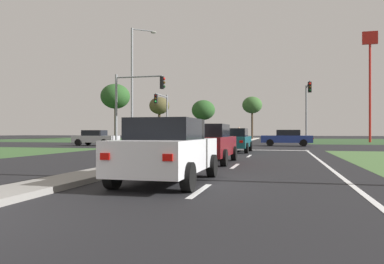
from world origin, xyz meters
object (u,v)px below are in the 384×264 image
(treeline_second, at_px, (159,106))
(car_teal_fourth, at_px, (234,140))
(car_maroon_second, at_px, (207,143))
(traffic_signal_near_left, at_px, (133,98))
(treeline_fourth, at_px, (252,105))
(treeline_third, at_px, (203,110))
(pedestrian_at_median, at_px, (239,133))
(car_blue_near, at_px, (287,138))
(fastfood_pole_sign, at_px, (370,63))
(traffic_signal_far_right, at_px, (307,102))
(street_lamp_second, at_px, (134,81))
(car_white_fifth, at_px, (168,150))
(car_silver_third, at_px, (96,138))
(car_navy_sixth, at_px, (237,135))
(treeline_near, at_px, (115,97))
(traffic_signal_far_left, at_px, (163,109))

(treeline_second, bearing_deg, car_teal_fourth, -64.62)
(car_maroon_second, bearing_deg, traffic_signal_near_left, 125.05)
(traffic_signal_near_left, distance_m, treeline_fourth, 37.36)
(traffic_signal_near_left, relative_size, treeline_fourth, 0.79)
(treeline_third, bearing_deg, pedestrian_at_median, -66.79)
(car_blue_near, distance_m, pedestrian_at_median, 9.84)
(fastfood_pole_sign, distance_m, treeline_second, 34.31)
(car_teal_fourth, bearing_deg, treeline_third, 104.86)
(traffic_signal_far_right, distance_m, traffic_signal_near_left, 17.80)
(car_teal_fourth, distance_m, treeline_fourth, 40.43)
(car_teal_fourth, xyz_separation_m, street_lamp_second, (-10.06, 7.51, 5.13))
(car_white_fifth, relative_size, traffic_signal_far_right, 0.70)
(pedestrian_at_median, height_order, treeline_second, treeline_second)
(car_blue_near, bearing_deg, treeline_fourth, 10.80)
(car_silver_third, bearing_deg, fastfood_pole_sign, 123.48)
(traffic_signal_far_right, bearing_deg, car_silver_third, -161.50)
(car_navy_sixth, bearing_deg, car_blue_near, 105.48)
(car_maroon_second, xyz_separation_m, street_lamp_second, (-10.07, 16.12, 5.09))
(car_white_fifth, bearing_deg, treeline_near, 116.85)
(traffic_signal_far_right, relative_size, traffic_signal_near_left, 1.05)
(traffic_signal_far_left, height_order, treeline_fourth, treeline_fourth)
(car_blue_near, height_order, fastfood_pole_sign, fastfood_pole_sign)
(car_navy_sixth, height_order, traffic_signal_far_left, traffic_signal_far_left)
(car_silver_third, bearing_deg, car_maroon_second, 40.44)
(treeline_near, bearing_deg, treeline_third, -0.43)
(car_white_fifth, distance_m, treeline_near, 61.39)
(car_silver_third, height_order, car_white_fifth, car_white_fifth)
(car_teal_fourth, xyz_separation_m, car_navy_sixth, (-4.62, 40.37, 0.02))
(pedestrian_at_median, xyz_separation_m, fastfood_pole_sign, (15.57, 6.80, 8.74))
(treeline_second, bearing_deg, fastfood_pole_sign, -20.74)
(car_navy_sixth, xyz_separation_m, pedestrian_at_median, (2.68, -20.79, 0.38))
(car_silver_third, height_order, street_lamp_second, street_lamp_second)
(traffic_signal_far_right, bearing_deg, car_maroon_second, -103.14)
(car_blue_near, distance_m, street_lamp_second, 14.93)
(car_silver_third, bearing_deg, pedestrian_at_median, 133.44)
(car_silver_third, distance_m, traffic_signal_near_left, 8.18)
(car_silver_third, distance_m, car_teal_fourth, 16.27)
(treeline_near, bearing_deg, car_navy_sixth, 1.86)
(car_white_fifth, relative_size, treeline_near, 0.42)
(car_blue_near, distance_m, treeline_fourth, 29.67)
(traffic_signal_near_left, bearing_deg, car_white_fifth, -64.58)
(street_lamp_second, relative_size, pedestrian_at_median, 6.21)
(car_navy_sixth, bearing_deg, treeline_third, 8.38)
(traffic_signal_far_right, height_order, pedestrian_at_median, traffic_signal_far_right)
(street_lamp_second, height_order, treeline_third, street_lamp_second)
(car_blue_near, distance_m, treeline_near, 42.37)
(car_blue_near, height_order, treeline_second, treeline_second)
(traffic_signal_far_right, bearing_deg, pedestrian_at_median, 145.73)
(car_navy_sixth, relative_size, pedestrian_at_median, 2.67)
(street_lamp_second, bearing_deg, fastfood_pole_sign, 38.57)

